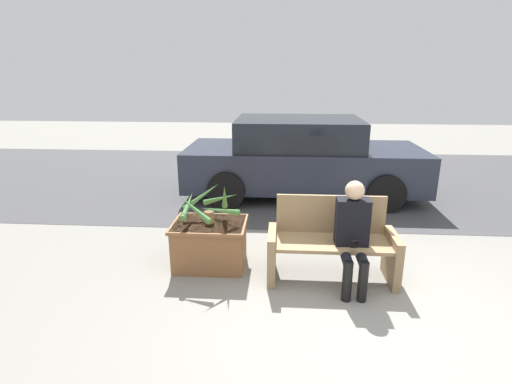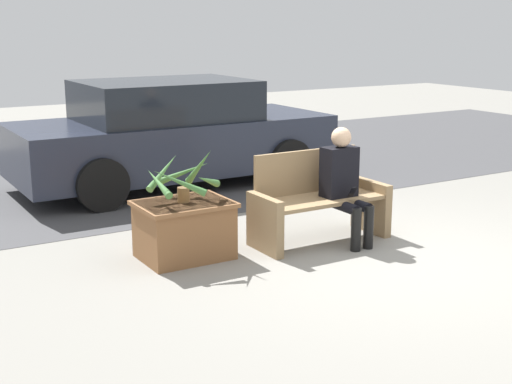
% 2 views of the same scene
% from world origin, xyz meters
% --- Properties ---
extents(ground_plane, '(30.00, 30.00, 0.00)m').
position_xyz_m(ground_plane, '(0.00, 0.00, 0.00)').
color(ground_plane, gray).
extents(road_surface, '(20.00, 6.00, 0.01)m').
position_xyz_m(road_surface, '(0.00, 5.26, 0.00)').
color(road_surface, '#424244').
rests_on(road_surface, ground_plane).
extents(bench, '(1.47, 0.59, 0.94)m').
position_xyz_m(bench, '(-0.28, 0.90, 0.42)').
color(bench, '#8C704C').
rests_on(bench, ground_plane).
extents(person_seated, '(0.36, 0.57, 1.21)m').
position_xyz_m(person_seated, '(-0.08, 0.71, 0.67)').
color(person_seated, black).
rests_on(person_seated, ground_plane).
extents(planter_box, '(0.90, 0.69, 0.57)m').
position_xyz_m(planter_box, '(-1.74, 1.09, 0.30)').
color(planter_box, brown).
rests_on(planter_box, ground_plane).
extents(potted_plant, '(0.76, 0.77, 0.54)m').
position_xyz_m(potted_plant, '(-1.74, 1.10, 0.81)').
color(potted_plant, brown).
rests_on(potted_plant, planter_box).
extents(parked_car, '(4.42, 1.98, 1.48)m').
position_xyz_m(parked_car, '(-0.49, 4.12, 0.73)').
color(parked_car, '#232838').
rests_on(parked_car, ground_plane).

